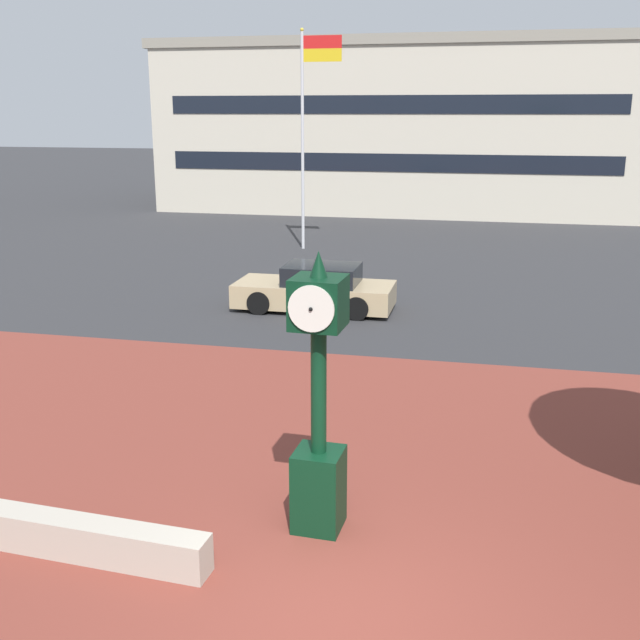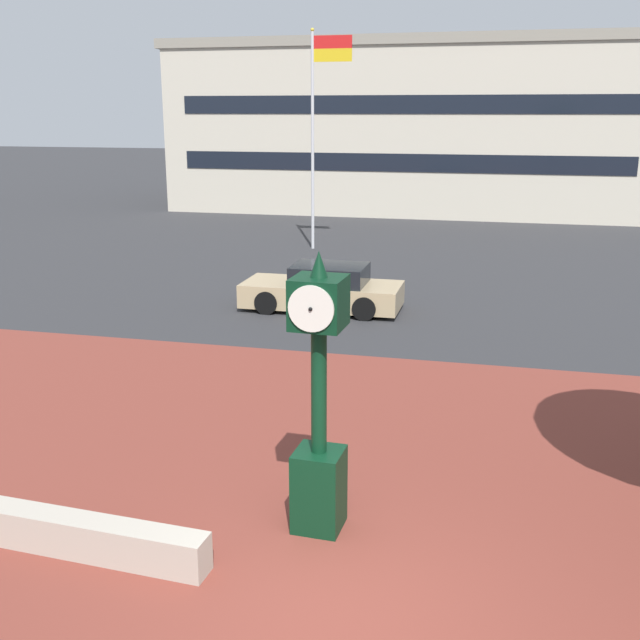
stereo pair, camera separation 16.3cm
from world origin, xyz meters
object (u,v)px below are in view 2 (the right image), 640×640
object	(u,v)px
car_street_near	(324,290)
civic_building	(413,126)
flagpole_primary	(317,122)
street_clock	(319,413)

from	to	relation	value
car_street_near	civic_building	bearing A→B (deg)	1.75
flagpole_primary	street_clock	bearing A→B (deg)	-76.08
street_clock	civic_building	size ratio (longest dim) A/B	0.14
car_street_near	civic_building	distance (m)	25.25
car_street_near	civic_building	world-z (taller)	civic_building
car_street_near	flagpole_primary	xyz separation A→B (m)	(-2.55, 9.53, 4.39)
street_clock	car_street_near	bearing A→B (deg)	105.78
car_street_near	flagpole_primary	bearing A→B (deg)	15.11
street_clock	flagpole_primary	world-z (taller)	flagpole_primary
flagpole_primary	car_street_near	bearing A→B (deg)	-75.03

